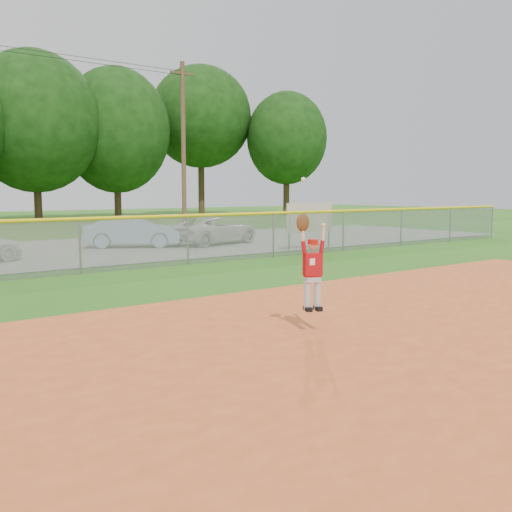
{
  "coord_description": "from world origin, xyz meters",
  "views": [
    {
      "loc": [
        -5.3,
        -5.14,
        2.27
      ],
      "look_at": [
        0.72,
        2.98,
        1.1
      ],
      "focal_mm": 40.0,
      "sensor_mm": 36.0,
      "label": 1
    }
  ],
  "objects_px": {
    "car_white_b": "(214,230)",
    "sponsor_sign": "(309,219)",
    "car_blue": "(133,232)",
    "ballplayer": "(311,263)"
  },
  "relations": [
    {
      "from": "sponsor_sign",
      "to": "car_blue",
      "type": "bearing_deg",
      "value": 136.8
    },
    {
      "from": "car_white_b",
      "to": "ballplayer",
      "type": "relative_size",
      "value": 1.95
    },
    {
      "from": "sponsor_sign",
      "to": "car_white_b",
      "type": "bearing_deg",
      "value": 113.21
    },
    {
      "from": "car_white_b",
      "to": "sponsor_sign",
      "type": "relative_size",
      "value": 2.05
    },
    {
      "from": "car_white_b",
      "to": "sponsor_sign",
      "type": "height_order",
      "value": "sponsor_sign"
    },
    {
      "from": "car_white_b",
      "to": "ballplayer",
      "type": "height_order",
      "value": "ballplayer"
    },
    {
      "from": "car_blue",
      "to": "car_white_b",
      "type": "bearing_deg",
      "value": -72.89
    },
    {
      "from": "ballplayer",
      "to": "sponsor_sign",
      "type": "bearing_deg",
      "value": 48.22
    },
    {
      "from": "sponsor_sign",
      "to": "ballplayer",
      "type": "height_order",
      "value": "ballplayer"
    },
    {
      "from": "car_white_b",
      "to": "ballplayer",
      "type": "xyz_separation_m",
      "value": [
        -6.82,
        -13.58,
        0.54
      ]
    }
  ]
}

